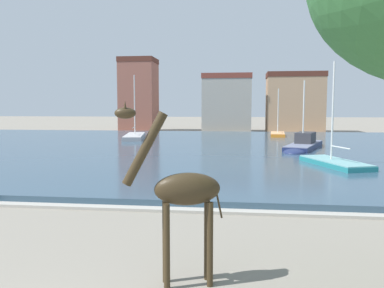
% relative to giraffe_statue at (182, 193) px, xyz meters
% --- Properties ---
extents(harbor_water, '(82.54, 43.36, 0.37)m').
position_rel_giraffe_statue_xyz_m(harbor_water, '(-2.23, 28.00, -1.92)').
color(harbor_water, '#334C60').
rests_on(harbor_water, ground).
extents(quay_edge_coping, '(82.54, 0.50, 0.12)m').
position_rel_giraffe_statue_xyz_m(quay_edge_coping, '(-2.23, 6.07, -2.05)').
color(quay_edge_coping, '#ADA89E').
rests_on(quay_edge_coping, ground).
extents(giraffe_statue, '(2.32, 1.00, 4.13)m').
position_rel_giraffe_statue_xyz_m(giraffe_statue, '(0.00, 0.00, 0.00)').
color(giraffe_statue, '#382B19').
rests_on(giraffe_statue, ground).
extents(sailboat_navy, '(4.79, 9.19, 6.25)m').
position_rel_giraffe_statue_xyz_m(sailboat_navy, '(6.66, 26.27, -1.54)').
color(sailboat_navy, navy).
rests_on(sailboat_navy, ground).
extents(sailboat_orange, '(2.08, 6.09, 6.24)m').
position_rel_giraffe_statue_xyz_m(sailboat_orange, '(5.92, 41.58, -1.69)').
color(sailboat_orange, orange).
rests_on(sailboat_orange, ground).
extents(sailboat_grey, '(3.62, 9.72, 7.63)m').
position_rel_giraffe_statue_xyz_m(sailboat_grey, '(-10.95, 36.08, -1.67)').
color(sailboat_grey, '#939399').
rests_on(sailboat_grey, ground).
extents(sailboat_teal, '(3.83, 6.60, 6.79)m').
position_rel_giraffe_statue_xyz_m(sailboat_teal, '(6.92, 17.02, -1.73)').
color(sailboat_teal, teal).
rests_on(sailboat_teal, ground).
extents(townhouse_narrow_midrow, '(5.69, 5.56, 11.89)m').
position_rel_giraffe_statue_xyz_m(townhouse_narrow_midrow, '(-15.38, 54.81, 3.85)').
color(townhouse_narrow_midrow, '#8E5142').
rests_on(townhouse_narrow_midrow, ground).
extents(townhouse_tall_gabled, '(7.69, 6.33, 9.10)m').
position_rel_giraffe_statue_xyz_m(townhouse_tall_gabled, '(-0.88, 54.32, 2.46)').
color(townhouse_tall_gabled, gray).
rests_on(townhouse_tall_gabled, ground).
extents(townhouse_end_terrace, '(8.84, 5.24, 9.33)m').
position_rel_giraffe_statue_xyz_m(townhouse_end_terrace, '(9.69, 54.88, 2.57)').
color(townhouse_end_terrace, tan).
rests_on(townhouse_end_terrace, ground).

